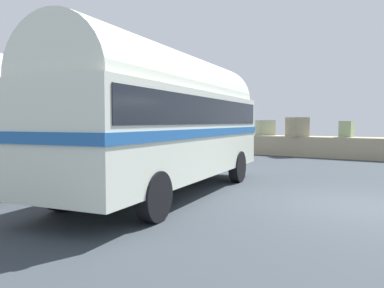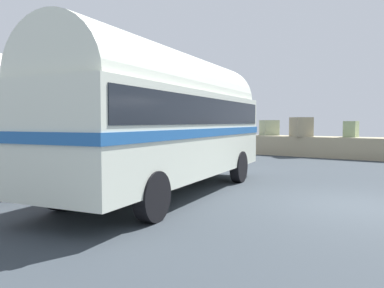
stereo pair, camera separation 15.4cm
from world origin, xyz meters
TOP-DOWN VIEW (x-y plane):
  - ground at (0.00, 0.00)m, footprint 32.00×26.00m
  - vintage_coach at (-4.37, -1.36)m, footprint 4.09×8.89m
  - second_coach at (-8.99, -2.11)m, footprint 5.34×8.87m

SIDE VIEW (x-z plane):
  - ground at x=0.00m, z-range 0.00..0.02m
  - vintage_coach at x=-4.37m, z-range 0.20..3.90m
  - second_coach at x=-8.99m, z-range 0.20..3.90m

